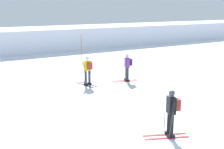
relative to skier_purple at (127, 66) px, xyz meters
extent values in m
plane|color=silver|center=(-3.41, -5.53, -0.96)|extent=(120.00, 120.00, 0.00)
cube|color=silver|center=(-3.41, 15.97, 0.19)|extent=(80.00, 6.18, 2.29)
cube|color=red|center=(-0.21, -0.08, -0.95)|extent=(1.55, 0.58, 0.02)
cube|color=red|center=(-0.12, 0.19, -0.95)|extent=(1.55, 0.58, 0.02)
cube|color=black|center=(-0.06, -0.13, -0.89)|extent=(0.28, 0.19, 0.10)
cube|color=black|center=(0.02, 0.14, -0.89)|extent=(0.28, 0.19, 0.10)
cylinder|color=#2D2D33|center=(-0.06, -0.13, -0.41)|extent=(0.14, 0.14, 0.85)
cylinder|color=#2D2D33|center=(0.02, 0.14, -0.41)|extent=(0.14, 0.14, 0.85)
cube|color=purple|center=(-0.02, 0.01, 0.21)|extent=(0.35, 0.44, 0.60)
cylinder|color=purple|center=(-0.12, -0.23, 0.20)|extent=(0.16, 0.27, 0.55)
cylinder|color=purple|center=(0.04, 0.25, 0.20)|extent=(0.16, 0.27, 0.55)
sphere|color=silver|center=(-0.02, 0.01, 0.64)|extent=(0.22, 0.22, 0.22)
cylinder|color=#38383D|center=(-0.23, -0.30, -0.42)|extent=(0.11, 0.28, 1.08)
cylinder|color=#38383D|center=(-0.01, 0.38, -0.42)|extent=(0.11, 0.28, 1.08)
cube|color=#232328|center=(0.18, -0.06, 0.23)|extent=(0.26, 0.32, 0.40)
cube|color=black|center=(-2.71, 0.50, -0.95)|extent=(0.46, 1.58, 0.02)
cube|color=black|center=(-2.43, 0.57, -0.95)|extent=(0.46, 1.58, 0.02)
cube|color=black|center=(-2.67, 0.36, -0.89)|extent=(0.18, 0.28, 0.10)
cube|color=black|center=(-2.40, 0.42, -0.89)|extent=(0.18, 0.28, 0.10)
cylinder|color=#38333D|center=(-2.67, 0.36, -0.41)|extent=(0.14, 0.14, 0.85)
cylinder|color=#38333D|center=(-2.40, 0.42, -0.41)|extent=(0.14, 0.14, 0.85)
cube|color=yellow|center=(-2.53, 0.39, 0.21)|extent=(0.43, 0.32, 0.60)
cylinder|color=yellow|center=(-2.78, 0.35, 0.20)|extent=(0.27, 0.15, 0.55)
cylinder|color=yellow|center=(-2.30, 0.47, 0.20)|extent=(0.27, 0.15, 0.55)
sphere|color=silver|center=(-2.53, 0.39, 0.64)|extent=(0.22, 0.22, 0.22)
cylinder|color=#38383D|center=(-2.85, 0.42, -0.38)|extent=(0.41, 0.12, 1.16)
cylinder|color=#38383D|center=(-2.27, 0.56, -0.38)|extent=(0.41, 0.12, 1.16)
cube|color=maroon|center=(-2.49, 0.19, 0.23)|extent=(0.31, 0.24, 0.40)
cube|color=red|center=(-3.26, -7.33, -0.95)|extent=(1.51, 0.70, 0.02)
cube|color=red|center=(-3.15, -7.07, -0.95)|extent=(1.51, 0.70, 0.02)
cube|color=black|center=(-3.12, -7.39, -0.89)|extent=(0.29, 0.21, 0.10)
cube|color=black|center=(-3.01, -7.13, -0.89)|extent=(0.29, 0.21, 0.10)
cylinder|color=black|center=(-3.12, -7.39, -0.41)|extent=(0.14, 0.14, 0.85)
cylinder|color=black|center=(-3.01, -7.13, -0.41)|extent=(0.14, 0.14, 0.85)
cube|color=black|center=(-3.07, -7.26, 0.21)|extent=(0.37, 0.44, 0.60)
cylinder|color=black|center=(-3.18, -7.48, 0.20)|extent=(0.18, 0.27, 0.55)
cylinder|color=black|center=(-2.99, -7.02, 0.20)|extent=(0.18, 0.27, 0.55)
sphere|color=#4C4C56|center=(-3.07, -7.26, 0.64)|extent=(0.22, 0.22, 0.22)
cylinder|color=#38383D|center=(-3.29, -7.54, -0.41)|extent=(0.14, 0.29, 1.09)
cylinder|color=#38383D|center=(-3.03, -6.90, -0.41)|extent=(0.14, 0.29, 1.09)
cube|color=maroon|center=(-2.87, -7.34, 0.23)|extent=(0.27, 0.33, 0.40)
cylinder|color=#C65614|center=(-0.40, 5.78, 0.26)|extent=(0.05, 0.05, 2.43)
camera|label=1|loc=(-9.63, -14.21, 3.51)|focal=45.73mm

